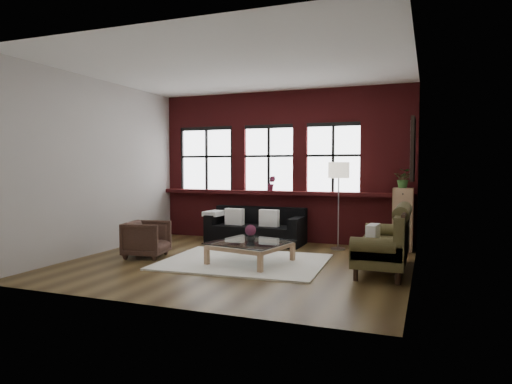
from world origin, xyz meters
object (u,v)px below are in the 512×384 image
(vintage_settee, at_px, (382,238))
(coffee_table, at_px, (251,253))
(vase, at_px, (251,237))
(drawer_chest, at_px, (403,220))
(floor_lamp, at_px, (338,202))
(armchair, at_px, (147,239))
(dark_sofa, at_px, (255,226))

(vintage_settee, relative_size, coffee_table, 1.63)
(vase, distance_m, drawer_chest, 3.09)
(vase, relative_size, floor_lamp, 0.08)
(drawer_chest, distance_m, floor_lamp, 1.24)
(armchair, xyz_separation_m, vase, (1.92, 0.12, 0.13))
(armchair, bearing_deg, floor_lamp, -68.62)
(coffee_table, relative_size, floor_lamp, 0.62)
(armchair, bearing_deg, coffee_table, -97.54)
(armchair, bearing_deg, vase, -97.54)
(coffee_table, relative_size, drawer_chest, 0.95)
(dark_sofa, relative_size, armchair, 2.86)
(vintage_settee, bearing_deg, vase, -171.95)
(drawer_chest, bearing_deg, coffee_table, -137.26)
(dark_sofa, height_order, vintage_settee, vintage_settee)
(coffee_table, bearing_deg, vintage_settee, 8.05)
(vase, relative_size, drawer_chest, 0.13)
(dark_sofa, relative_size, vintage_settee, 1.08)
(dark_sofa, xyz_separation_m, coffee_table, (0.64, -1.90, -0.18))
(armchair, height_order, drawer_chest, drawer_chest)
(vintage_settee, distance_m, vase, 2.09)
(vintage_settee, xyz_separation_m, vase, (-2.07, -0.29, -0.05))
(armchair, height_order, floor_lamp, floor_lamp)
(vintage_settee, xyz_separation_m, armchair, (-3.99, -0.42, -0.18))
(floor_lamp, bearing_deg, vase, -121.28)
(vase, bearing_deg, coffee_table, 116.57)
(vase, bearing_deg, floor_lamp, 58.72)
(drawer_chest, xyz_separation_m, floor_lamp, (-1.17, -0.29, 0.32))
(vintage_settee, xyz_separation_m, drawer_chest, (0.20, 1.80, 0.10))
(dark_sofa, height_order, armchair, dark_sofa)
(vintage_settee, relative_size, armchair, 2.64)
(vintage_settee, bearing_deg, coffee_table, -171.95)
(armchair, distance_m, coffee_table, 1.93)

